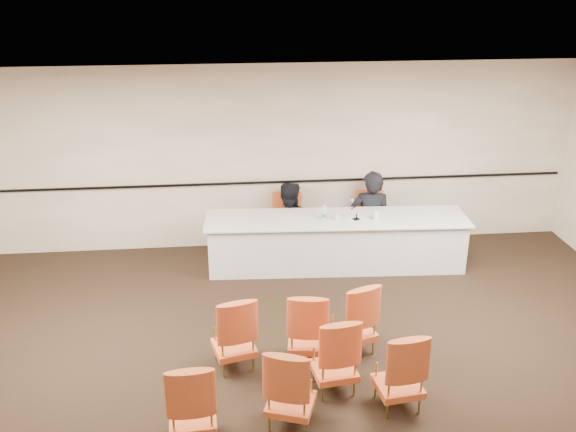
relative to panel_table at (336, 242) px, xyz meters
The scene contains 21 objects.
floor 3.22m from the panel_table, 107.54° to the right, with size 10.00×10.00×0.00m, color black.
ceiling 4.12m from the panel_table, 107.54° to the right, with size 10.00×10.00×0.00m, color silver.
wall_back 1.75m from the panel_table, 135.17° to the left, with size 10.00×0.04×3.00m, color #C4B29A.
wall_rail 1.50m from the panel_table, 136.40° to the left, with size 9.80×0.04×0.03m, color black.
panel_table is the anchor object (origin of this frame).
panelist_main 0.86m from the panel_table, 39.97° to the left, with size 0.67×0.44×1.83m, color black.
panelist_main_chair 0.86m from the panel_table, 39.97° to the left, with size 0.50×0.50×0.95m, color #DA5627, non-canonical shape.
panelist_second 0.93m from the panel_table, 138.10° to the left, with size 0.80×0.62×1.65m, color black.
panelist_second_chair 0.93m from the panel_table, 138.10° to the left, with size 0.50×0.50×0.95m, color #DA5627, non-canonical shape.
papers 0.51m from the panel_table, 16.36° to the right, with size 0.30×0.22×0.00m, color white.
microphone 0.62m from the panel_table, 18.56° to the right, with size 0.11×0.21×0.29m, color black, non-canonical shape.
water_bottle 0.55m from the panel_table, behind, with size 0.07×0.07×0.22m, color teal, non-canonical shape.
drinking_glass 0.46m from the panel_table, 96.69° to the right, with size 0.06×0.06×0.10m, color silver.
coffee_cup 0.76m from the panel_table, 12.21° to the right, with size 0.09×0.09×0.14m, color white.
aud_chair_front_left 2.99m from the panel_table, 123.16° to the right, with size 0.50×0.50×0.95m, color #DA5627, non-canonical shape.
aud_chair_front_mid 2.60m from the panel_table, 107.04° to the right, with size 0.50×0.50×0.95m, color #DA5627, non-canonical shape.
aud_chair_front_right 2.34m from the panel_table, 94.57° to the right, with size 0.50×0.50×0.95m, color #DA5627, non-canonical shape.
aud_chair_back_left 4.25m from the panel_table, 119.15° to the right, with size 0.50×0.50×0.95m, color #DA5627, non-canonical shape.
aud_chair_back_mid 3.74m from the panel_table, 106.79° to the right, with size 0.50×0.50×0.95m, color #DA5627, non-canonical shape.
aud_chair_back_right 3.41m from the panel_table, 88.52° to the right, with size 0.50×0.50×0.95m, color #DA5627, non-canonical shape.
aud_chair_extra 3.11m from the panel_table, 100.11° to the right, with size 0.50×0.50×0.95m, color #DA5627, non-canonical shape.
Camera 1 is at (-0.68, -5.87, 4.50)m, focal length 40.00 mm.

